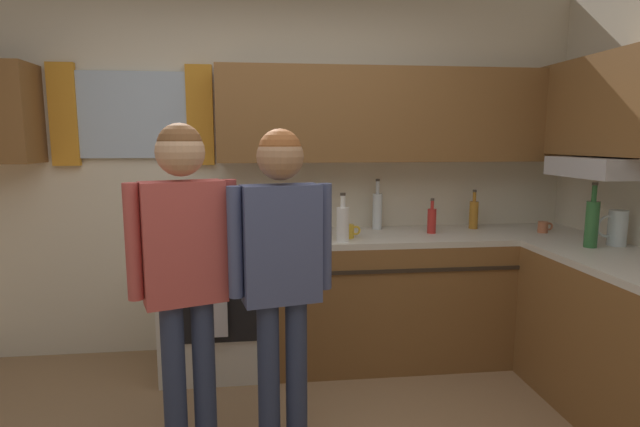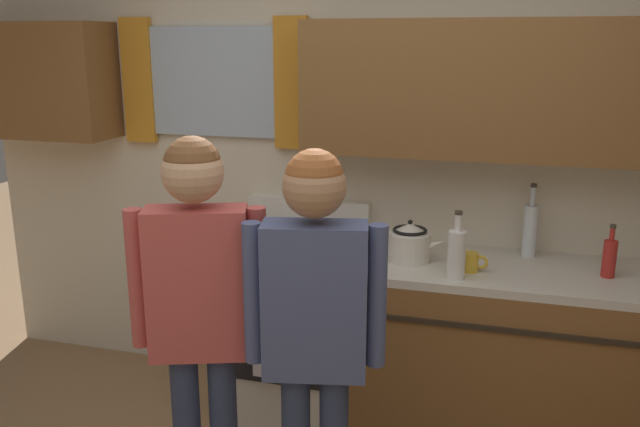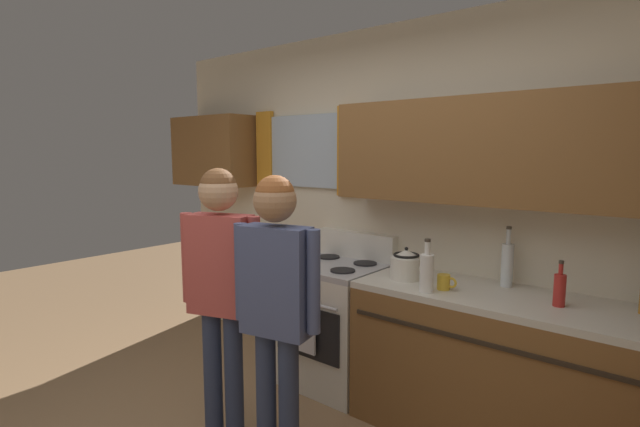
{
  "view_description": "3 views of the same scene",
  "coord_description": "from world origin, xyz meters",
  "px_view_note": "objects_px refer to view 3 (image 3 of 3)",
  "views": [
    {
      "loc": [
        0.02,
        -1.74,
        1.55
      ],
      "look_at": [
        0.31,
        0.69,
        1.18
      ],
      "focal_mm": 27.73,
      "sensor_mm": 36.0,
      "label": 1
    },
    {
      "loc": [
        0.7,
        -1.52,
        1.94
      ],
      "look_at": [
        0.07,
        0.69,
        1.33
      ],
      "focal_mm": 37.06,
      "sensor_mm": 36.0,
      "label": 2
    },
    {
      "loc": [
        1.76,
        -1.14,
        1.71
      ],
      "look_at": [
        0.19,
        0.76,
        1.39
      ],
      "focal_mm": 26.77,
      "sensor_mm": 36.0,
      "label": 3
    }
  ],
  "objects_px": {
    "mug_mustard_yellow": "(444,282)",
    "bottle_sauce_red": "(560,289)",
    "stovetop_kettle": "(406,264)",
    "stove_oven": "(335,321)",
    "bottle_tall_clear": "(507,264)",
    "adult_in_plaid": "(276,292)",
    "adult_left": "(221,275)",
    "bottle_milk_white": "(427,272)"
  },
  "relations": [
    {
      "from": "bottle_milk_white",
      "to": "bottle_sauce_red",
      "type": "distance_m",
      "value": 0.69
    },
    {
      "from": "bottle_milk_white",
      "to": "mug_mustard_yellow",
      "type": "bearing_deg",
      "value": 60.63
    },
    {
      "from": "bottle_sauce_red",
      "to": "adult_in_plaid",
      "type": "bearing_deg",
      "value": -136.87
    },
    {
      "from": "stove_oven",
      "to": "bottle_tall_clear",
      "type": "height_order",
      "value": "bottle_tall_clear"
    },
    {
      "from": "bottle_tall_clear",
      "to": "stovetop_kettle",
      "type": "bearing_deg",
      "value": -157.44
    },
    {
      "from": "stove_oven",
      "to": "mug_mustard_yellow",
      "type": "height_order",
      "value": "stove_oven"
    },
    {
      "from": "bottle_sauce_red",
      "to": "adult_left",
      "type": "distance_m",
      "value": 1.83
    },
    {
      "from": "stove_oven",
      "to": "mug_mustard_yellow",
      "type": "relative_size",
      "value": 9.15
    },
    {
      "from": "bottle_tall_clear",
      "to": "mug_mustard_yellow",
      "type": "distance_m",
      "value": 0.41
    },
    {
      "from": "mug_mustard_yellow",
      "to": "stovetop_kettle",
      "type": "height_order",
      "value": "stovetop_kettle"
    },
    {
      "from": "bottle_sauce_red",
      "to": "adult_in_plaid",
      "type": "relative_size",
      "value": 0.15
    },
    {
      "from": "bottle_milk_white",
      "to": "adult_left",
      "type": "bearing_deg",
      "value": -137.15
    },
    {
      "from": "stovetop_kettle",
      "to": "stove_oven",
      "type": "bearing_deg",
      "value": 176.61
    },
    {
      "from": "bottle_tall_clear",
      "to": "adult_in_plaid",
      "type": "xyz_separation_m",
      "value": [
        -0.74,
        -1.22,
        -0.04
      ]
    },
    {
      "from": "bottle_milk_white",
      "to": "adult_in_plaid",
      "type": "height_order",
      "value": "adult_in_plaid"
    },
    {
      "from": "bottle_sauce_red",
      "to": "stovetop_kettle",
      "type": "height_order",
      "value": "bottle_sauce_red"
    },
    {
      "from": "bottle_milk_white",
      "to": "stovetop_kettle",
      "type": "xyz_separation_m",
      "value": [
        -0.23,
        0.18,
        -0.02
      ]
    },
    {
      "from": "mug_mustard_yellow",
      "to": "stovetop_kettle",
      "type": "xyz_separation_m",
      "value": [
        -0.3,
        0.07,
        0.05
      ]
    },
    {
      "from": "bottle_tall_clear",
      "to": "mug_mustard_yellow",
      "type": "relative_size",
      "value": 3.05
    },
    {
      "from": "bottle_milk_white",
      "to": "stove_oven",
      "type": "bearing_deg",
      "value": 165.4
    },
    {
      "from": "bottle_sauce_red",
      "to": "adult_left",
      "type": "relative_size",
      "value": 0.15
    },
    {
      "from": "adult_left",
      "to": "mug_mustard_yellow",
      "type": "bearing_deg",
      "value": 44.53
    },
    {
      "from": "bottle_sauce_red",
      "to": "stovetop_kettle",
      "type": "relative_size",
      "value": 0.9
    },
    {
      "from": "stove_oven",
      "to": "bottle_sauce_red",
      "type": "distance_m",
      "value": 1.58
    },
    {
      "from": "mug_mustard_yellow",
      "to": "stovetop_kettle",
      "type": "relative_size",
      "value": 0.44
    },
    {
      "from": "bottle_milk_white",
      "to": "bottle_tall_clear",
      "type": "height_order",
      "value": "bottle_tall_clear"
    },
    {
      "from": "bottle_tall_clear",
      "to": "adult_left",
      "type": "xyz_separation_m",
      "value": [
        -1.19,
        -1.22,
        -0.02
      ]
    },
    {
      "from": "stovetop_kettle",
      "to": "adult_left",
      "type": "bearing_deg",
      "value": -122.7
    },
    {
      "from": "mug_mustard_yellow",
      "to": "bottle_sauce_red",
      "type": "bearing_deg",
      "value": 9.25
    },
    {
      "from": "stove_oven",
      "to": "bottle_tall_clear",
      "type": "distance_m",
      "value": 1.3
    },
    {
      "from": "stovetop_kettle",
      "to": "bottle_tall_clear",
      "type": "bearing_deg",
      "value": 22.56
    },
    {
      "from": "stove_oven",
      "to": "mug_mustard_yellow",
      "type": "xyz_separation_m",
      "value": [
        0.89,
        -0.11,
        0.48
      ]
    },
    {
      "from": "stove_oven",
      "to": "bottle_milk_white",
      "type": "xyz_separation_m",
      "value": [
        0.83,
        -0.22,
        0.55
      ]
    },
    {
      "from": "mug_mustard_yellow",
      "to": "stovetop_kettle",
      "type": "bearing_deg",
      "value": 166.25
    },
    {
      "from": "bottle_tall_clear",
      "to": "adult_in_plaid",
      "type": "height_order",
      "value": "adult_in_plaid"
    },
    {
      "from": "stove_oven",
      "to": "stovetop_kettle",
      "type": "height_order",
      "value": "stovetop_kettle"
    },
    {
      "from": "bottle_tall_clear",
      "to": "stovetop_kettle",
      "type": "distance_m",
      "value": 0.6
    },
    {
      "from": "mug_mustard_yellow",
      "to": "adult_left",
      "type": "height_order",
      "value": "adult_left"
    },
    {
      "from": "bottle_tall_clear",
      "to": "bottle_sauce_red",
      "type": "bearing_deg",
      "value": -31.17
    },
    {
      "from": "stove_oven",
      "to": "bottle_sauce_red",
      "type": "relative_size",
      "value": 4.48
    },
    {
      "from": "bottle_tall_clear",
      "to": "adult_left",
      "type": "height_order",
      "value": "adult_left"
    },
    {
      "from": "bottle_tall_clear",
      "to": "bottle_sauce_red",
      "type": "relative_size",
      "value": 1.49
    }
  ]
}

